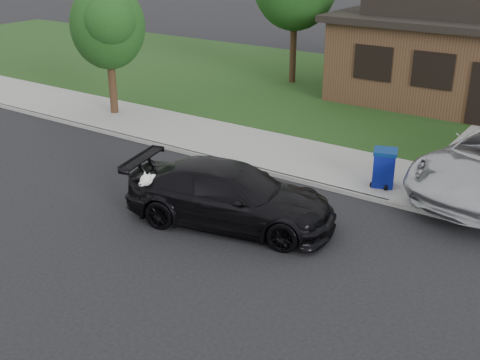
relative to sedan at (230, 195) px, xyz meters
The scene contains 7 objects.
ground 1.37m from the sedan, 157.19° to the right, with size 120.00×120.00×0.00m, color black.
sidewalk 4.72m from the sedan, 103.34° to the left, with size 60.00×3.00×0.12m, color gray.
curb 3.30m from the sedan, 109.48° to the left, with size 60.00×0.12×0.12m, color gray.
lawn 12.61m from the sedan, 94.91° to the left, with size 60.00×13.00×0.13m, color #193814.
sedan is the anchor object (origin of this frame).
recycling_bin 4.43m from the sedan, 60.72° to the left, with size 0.75×0.75×0.99m.
tree_2 9.99m from the sedan, 151.16° to the left, with size 2.73×2.60×4.59m.
Camera 1 is at (8.38, -9.76, 6.34)m, focal length 45.00 mm.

